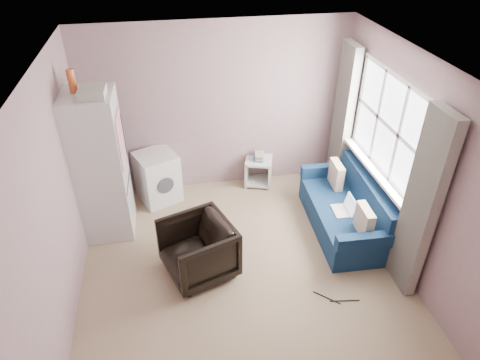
# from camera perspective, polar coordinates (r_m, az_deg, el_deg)

# --- Properties ---
(room) EXTENTS (3.84, 4.24, 2.54)m
(room) POSITION_cam_1_polar(r_m,az_deg,el_deg) (4.41, 0.99, -1.49)
(room) COLOR #967E62
(room) RESTS_ON ground
(armchair) EXTENTS (0.91, 0.94, 0.77)m
(armchair) POSITION_cam_1_polar(r_m,az_deg,el_deg) (5.05, -5.64, -8.90)
(armchair) COLOR black
(armchair) RESTS_ON ground
(fridge) EXTENTS (0.70, 0.68, 2.21)m
(fridge) POSITION_cam_1_polar(r_m,az_deg,el_deg) (5.61, -18.44, 1.74)
(fridge) COLOR silver
(fridge) RESTS_ON ground
(washing_machine) EXTENTS (0.70, 0.70, 0.75)m
(washing_machine) POSITION_cam_1_polar(r_m,az_deg,el_deg) (6.34, -10.94, 0.50)
(washing_machine) COLOR silver
(washing_machine) RESTS_ON ground
(side_table) EXTENTS (0.50, 0.50, 0.54)m
(side_table) POSITION_cam_1_polar(r_m,az_deg,el_deg) (6.65, 2.49, 1.43)
(side_table) COLOR beige
(side_table) RESTS_ON ground
(sofa) EXTENTS (0.83, 1.71, 0.75)m
(sofa) POSITION_cam_1_polar(r_m,az_deg,el_deg) (5.90, 14.07, -4.12)
(sofa) COLOR navy
(sofa) RESTS_ON ground
(window_dressing) EXTENTS (0.17, 2.62, 2.18)m
(window_dressing) POSITION_cam_1_polar(r_m,az_deg,el_deg) (5.59, 17.62, 3.23)
(window_dressing) COLOR white
(window_dressing) RESTS_ON ground
(floor_cables) EXTENTS (0.48, 0.24, 0.01)m
(floor_cables) POSITION_cam_1_polar(r_m,az_deg,el_deg) (5.11, 12.66, -15.24)
(floor_cables) COLOR black
(floor_cables) RESTS_ON ground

